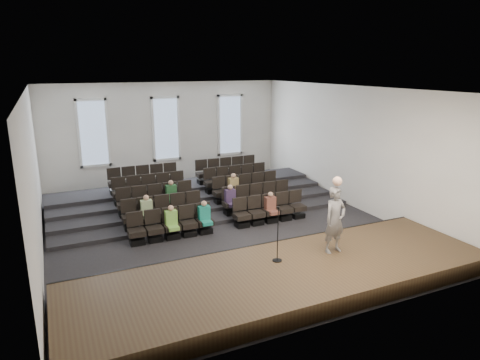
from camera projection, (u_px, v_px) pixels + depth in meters
name	position (u px, v px, depth m)	size (l,w,h in m)	color
ground	(218.00, 224.00, 16.07)	(14.00, 14.00, 0.00)	black
ceiling	(216.00, 88.00, 14.77)	(12.00, 14.00, 0.02)	white
wall_back	(166.00, 133.00, 21.59)	(12.00, 0.04, 5.00)	white
wall_front	(335.00, 222.00, 9.25)	(12.00, 0.04, 5.00)	white
wall_left	(33.00, 177.00, 13.01)	(0.04, 14.00, 5.00)	white
wall_right	(351.00, 147.00, 17.83)	(0.04, 14.00, 5.00)	white
stage	(287.00, 277.00, 11.52)	(11.80, 3.60, 0.50)	#41301B
stage_lip	(258.00, 252.00, 13.08)	(11.80, 0.06, 0.52)	black
risers	(191.00, 197.00, 18.80)	(11.80, 4.80, 0.60)	black
seating_rows	(203.00, 196.00, 17.25)	(6.80, 4.70, 1.67)	black
windows	(166.00, 129.00, 21.48)	(8.44, 0.10, 3.24)	white
audience	(205.00, 203.00, 15.98)	(4.85, 2.64, 1.10)	#83C54F
speaker	(335.00, 220.00, 12.29)	(0.71, 0.47, 1.96)	slate
mic_stand	(277.00, 245.00, 11.81)	(0.27, 0.27, 1.59)	black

